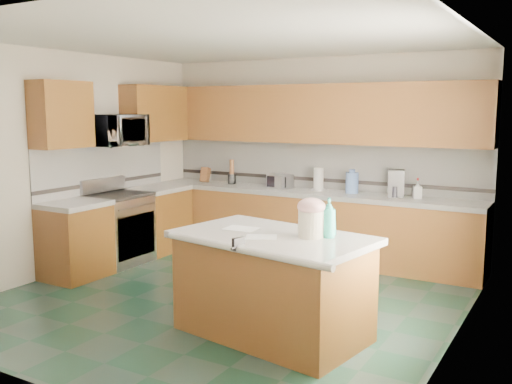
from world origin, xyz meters
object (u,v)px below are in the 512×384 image
Objects in this scene: island_base at (272,288)px; coffee_maker at (396,183)px; island_top at (273,238)px; soap_bottle_island at (329,218)px; knife_block at (205,175)px; toaster_oven at (280,181)px; treat_jar at (311,224)px.

coffee_maker is (0.30, 2.69, 0.66)m from island_base.
soap_bottle_island is (0.47, 0.13, 0.20)m from island_top.
knife_block is 0.66× the size of toaster_oven.
toaster_oven reaches higher than island_top.
treat_jar is 1.07× the size of knife_block.
knife_block is at bearing 162.54° from treat_jar.
island_base is 7.39× the size of knife_block.
treat_jar is at bearing -50.01° from knife_block.
toaster_oven reaches higher than island_base.
island_top is at bearing 0.00° from island_base.
soap_bottle_island reaches higher than island_base.
coffee_maker reaches higher than island_top.
soap_bottle_island is 1.02× the size of coffee_maker.
toaster_oven is (-1.80, 2.53, -0.08)m from soap_bottle_island.
treat_jar is 0.68× the size of soap_bottle_island.
knife_block is (-3.06, 2.53, -0.06)m from soap_bottle_island.
treat_jar is 3.91m from knife_block.
toaster_oven is (-1.33, 2.66, 0.59)m from island_base.
island_base is at bearing 179.32° from soap_bottle_island.
island_top is at bearing -41.48° from toaster_oven.
coffee_maker reaches higher than treat_jar.
soap_bottle_island is at bearing 25.01° from island_top.
coffee_maker reaches higher than toaster_oven.
coffee_maker is (2.88, 0.03, 0.06)m from knife_block.
soap_bottle_island reaches higher than knife_block.
treat_jar is (0.34, 0.06, 0.61)m from island_base.
toaster_oven is (-1.33, 2.66, 0.13)m from island_top.
knife_block is at bearing -158.01° from toaster_oven.
toaster_oven is 0.98× the size of coffee_maker.
island_top is 5.08× the size of coffee_maker.
treat_jar is at bearing -105.61° from coffee_maker.
island_top is 7.85× the size of knife_block.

